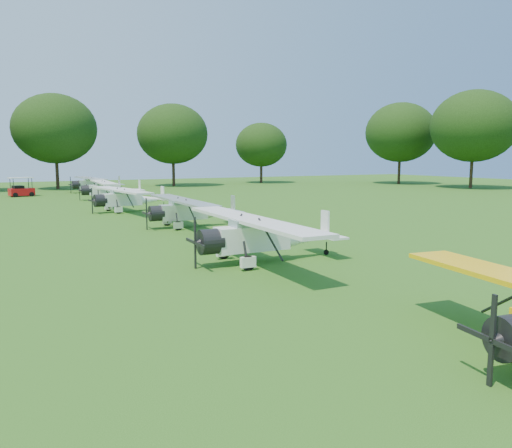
{
  "coord_description": "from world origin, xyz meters",
  "views": [
    {
      "loc": [
        -9.86,
        -16.61,
        4.43
      ],
      "look_at": [
        0.53,
        3.17,
        1.4
      ],
      "focal_mm": 35.0,
      "sensor_mm": 36.0,
      "label": 1
    }
  ],
  "objects_px": {
    "aircraft_4": "(190,209)",
    "aircraft_5": "(128,197)",
    "aircraft_3": "(263,233)",
    "golf_cart": "(21,190)",
    "aircraft_6": "(109,188)",
    "aircraft_7": "(95,183)"
  },
  "relations": [
    {
      "from": "aircraft_7",
      "to": "golf_cart",
      "type": "distance_m",
      "value": 9.0
    },
    {
      "from": "aircraft_4",
      "to": "golf_cart",
      "type": "height_order",
      "value": "golf_cart"
    },
    {
      "from": "aircraft_6",
      "to": "golf_cart",
      "type": "relative_size",
      "value": 3.76
    },
    {
      "from": "aircraft_4",
      "to": "aircraft_6",
      "type": "bearing_deg",
      "value": 91.7
    },
    {
      "from": "aircraft_5",
      "to": "aircraft_6",
      "type": "bearing_deg",
      "value": 77.93
    },
    {
      "from": "aircraft_3",
      "to": "aircraft_5",
      "type": "distance_m",
      "value": 22.25
    },
    {
      "from": "aircraft_3",
      "to": "golf_cart",
      "type": "distance_m",
      "value": 43.72
    },
    {
      "from": "aircraft_3",
      "to": "golf_cart",
      "type": "xyz_separation_m",
      "value": [
        -7.32,
        43.1,
        -0.5
      ]
    },
    {
      "from": "aircraft_4",
      "to": "aircraft_6",
      "type": "relative_size",
      "value": 0.95
    },
    {
      "from": "aircraft_4",
      "to": "aircraft_5",
      "type": "bearing_deg",
      "value": 98.02
    },
    {
      "from": "aircraft_3",
      "to": "aircraft_4",
      "type": "relative_size",
      "value": 1.07
    },
    {
      "from": "aircraft_6",
      "to": "aircraft_4",
      "type": "bearing_deg",
      "value": -86.35
    },
    {
      "from": "aircraft_5",
      "to": "golf_cart",
      "type": "distance_m",
      "value": 21.98
    },
    {
      "from": "aircraft_7",
      "to": "golf_cart",
      "type": "height_order",
      "value": "golf_cart"
    },
    {
      "from": "aircraft_4",
      "to": "aircraft_6",
      "type": "height_order",
      "value": "aircraft_6"
    },
    {
      "from": "aircraft_4",
      "to": "aircraft_5",
      "type": "height_order",
      "value": "aircraft_5"
    },
    {
      "from": "aircraft_4",
      "to": "aircraft_7",
      "type": "bearing_deg",
      "value": 90.5
    },
    {
      "from": "aircraft_3",
      "to": "aircraft_7",
      "type": "bearing_deg",
      "value": 89.5
    },
    {
      "from": "aircraft_5",
      "to": "aircraft_7",
      "type": "height_order",
      "value": "aircraft_7"
    },
    {
      "from": "aircraft_7",
      "to": "golf_cart",
      "type": "bearing_deg",
      "value": -166.81
    },
    {
      "from": "aircraft_7",
      "to": "aircraft_4",
      "type": "bearing_deg",
      "value": -95.9
    },
    {
      "from": "aircraft_4",
      "to": "golf_cart",
      "type": "xyz_separation_m",
      "value": [
        -8.31,
        31.68,
        -0.42
      ]
    }
  ]
}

